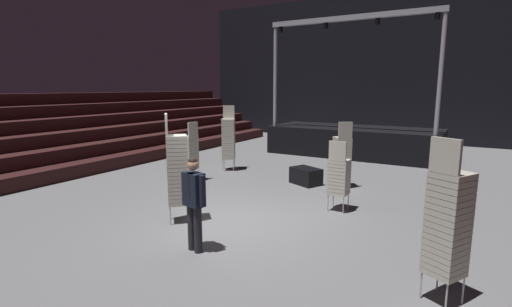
% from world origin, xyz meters
% --- Properties ---
extents(ground_plane, '(22.00, 30.00, 0.10)m').
position_xyz_m(ground_plane, '(0.00, 0.00, -0.05)').
color(ground_plane, slate).
extents(arena_end_wall, '(22.00, 0.30, 8.00)m').
position_xyz_m(arena_end_wall, '(0.00, 15.00, 4.00)').
color(arena_end_wall, black).
rests_on(arena_end_wall, ground_plane).
extents(bleacher_bank_left, '(4.50, 24.00, 2.70)m').
position_xyz_m(bleacher_bank_left, '(-8.75, 1.00, 1.35)').
color(bleacher_bank_left, black).
rests_on(bleacher_bank_left, ground_plane).
extents(stage_riser, '(7.11, 2.86, 5.70)m').
position_xyz_m(stage_riser, '(0.00, 9.58, 0.69)').
color(stage_riser, black).
rests_on(stage_riser, ground_plane).
extents(man_with_tie, '(0.57, 0.31, 1.73)m').
position_xyz_m(man_with_tie, '(0.32, -1.56, 0.98)').
color(man_with_tie, black).
rests_on(man_with_tie, ground_plane).
extents(chair_stack_front_left, '(0.60, 0.60, 2.31)m').
position_xyz_m(chair_stack_front_left, '(-3.01, 4.32, 1.15)').
color(chair_stack_front_left, '#B2B5BA').
rests_on(chair_stack_front_left, ground_plane).
extents(chair_stack_front_right, '(0.46, 0.46, 1.88)m').
position_xyz_m(chair_stack_front_right, '(-3.19, 2.40, 0.94)').
color(chair_stack_front_right, '#B2B5BA').
rests_on(chair_stack_front_right, ground_plane).
extents(chair_stack_mid_left, '(0.60, 0.60, 2.31)m').
position_xyz_m(chair_stack_mid_left, '(4.31, -1.09, 1.15)').
color(chair_stack_mid_left, '#B2B5BA').
rests_on(chair_stack_mid_left, ground_plane).
extents(chair_stack_mid_right, '(0.62, 0.62, 2.39)m').
position_xyz_m(chair_stack_mid_right, '(-0.98, -0.56, 1.19)').
color(chair_stack_mid_right, '#B2B5BA').
rests_on(chair_stack_mid_right, ground_plane).
extents(chair_stack_mid_centre, '(0.44, 0.44, 1.71)m').
position_xyz_m(chair_stack_mid_centre, '(1.82, 1.97, 0.86)').
color(chair_stack_mid_centre, '#B2B5BA').
rests_on(chair_stack_mid_centre, ground_plane).
extents(chair_stack_rear_left, '(0.62, 0.62, 1.96)m').
position_xyz_m(chair_stack_rear_left, '(1.22, 4.07, 0.98)').
color(chair_stack_rear_left, '#B2B5BA').
rests_on(chair_stack_rear_left, ground_plane).
extents(equipment_road_case, '(1.07, 0.92, 0.51)m').
position_xyz_m(equipment_road_case, '(0.18, 3.87, 0.25)').
color(equipment_road_case, black).
rests_on(equipment_road_case, ground_plane).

